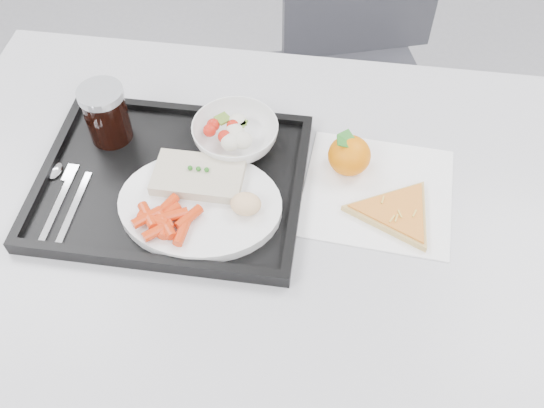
{
  "coord_description": "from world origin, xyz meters",
  "views": [
    {
      "loc": [
        0.11,
        -0.32,
        1.56
      ],
      "look_at": [
        0.02,
        0.29,
        0.77
      ],
      "focal_mm": 40.0,
      "sensor_mm": 36.0,
      "label": 1
    }
  ],
  "objects": [
    {
      "name": "tray",
      "position": [
        -0.16,
        0.32,
        0.76
      ],
      "size": [
        0.45,
        0.35,
        0.03
      ],
      "color": "black",
      "rests_on": "table"
    },
    {
      "name": "salad_bowl",
      "position": [
        -0.06,
        0.42,
        0.79
      ],
      "size": [
        0.15,
        0.15,
        0.05
      ],
      "color": "white",
      "rests_on": "tray"
    },
    {
      "name": "chair",
      "position": [
        0.15,
        0.99,
        0.54
      ],
      "size": [
        0.53,
        0.53,
        0.93
      ],
      "color": "#34343A",
      "rests_on": "ground"
    },
    {
      "name": "tangerine",
      "position": [
        0.14,
        0.4,
        0.79
      ],
      "size": [
        0.09,
        0.09,
        0.07
      ],
      "color": "orange",
      "rests_on": "napkin"
    },
    {
      "name": "bread_roll",
      "position": [
        -0.02,
        0.26,
        0.8
      ],
      "size": [
        0.06,
        0.05,
        0.03
      ],
      "color": "#DBA980",
      "rests_on": "dinner_plate"
    },
    {
      "name": "cutlery",
      "position": [
        -0.33,
        0.27,
        0.77
      ],
      "size": [
        0.08,
        0.17,
        0.01
      ],
      "color": "silver",
      "rests_on": "tray"
    },
    {
      "name": "napkin",
      "position": [
        0.19,
        0.35,
        0.75
      ],
      "size": [
        0.27,
        0.26,
        0.0
      ],
      "color": "white",
      "rests_on": "table"
    },
    {
      "name": "table",
      "position": [
        0.0,
        0.3,
        0.68
      ],
      "size": [
        1.2,
        0.8,
        0.75
      ],
      "color": "silver",
      "rests_on": "ground"
    },
    {
      "name": "salad_contents",
      "position": [
        -0.07,
        0.41,
        0.8
      ],
      "size": [
        0.09,
        0.08,
        0.03
      ],
      "color": "red",
      "rests_on": "salad_bowl"
    },
    {
      "name": "fish_fillet",
      "position": [
        -0.11,
        0.31,
        0.79
      ],
      "size": [
        0.15,
        0.09,
        0.03
      ],
      "color": "beige",
      "rests_on": "dinner_plate"
    },
    {
      "name": "cola_glass",
      "position": [
        -0.29,
        0.41,
        0.82
      ],
      "size": [
        0.08,
        0.08,
        0.11
      ],
      "color": "black",
      "rests_on": "tray"
    },
    {
      "name": "carrot_pile",
      "position": [
        -0.14,
        0.21,
        0.79
      ],
      "size": [
        0.11,
        0.1,
        0.02
      ],
      "color": "red",
      "rests_on": "dinner_plate"
    },
    {
      "name": "pizza_slice",
      "position": [
        0.23,
        0.3,
        0.76
      ],
      "size": [
        0.19,
        0.19,
        0.02
      ],
      "color": "tan",
      "rests_on": "napkin"
    },
    {
      "name": "dinner_plate",
      "position": [
        -0.1,
        0.26,
        0.77
      ],
      "size": [
        0.27,
        0.27,
        0.02
      ],
      "color": "white",
      "rests_on": "tray"
    }
  ]
}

